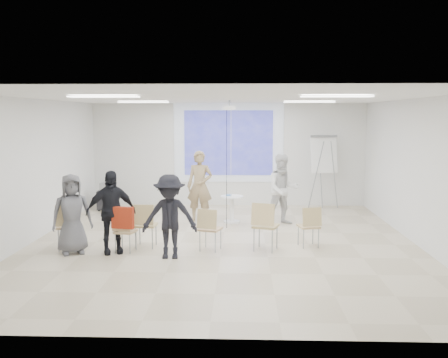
{
  "coord_description": "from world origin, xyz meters",
  "views": [
    {
      "loc": [
        0.39,
        -10.15,
        2.65
      ],
      "look_at": [
        0.0,
        0.8,
        1.25
      ],
      "focal_mm": 40.0,
      "sensor_mm": 36.0,
      "label": 1
    }
  ],
  "objects_px": {
    "pedestal_table": "(232,207)",
    "av_cart": "(107,197)",
    "player_left": "(200,181)",
    "audience_mid": "(170,211)",
    "chair_left_inner": "(145,222)",
    "audience_outer": "(72,209)",
    "flipchart_easel": "(324,155)",
    "chair_right_far": "(310,223)",
    "chair_far_left": "(68,223)",
    "chair_left_mid": "(124,229)",
    "audience_left": "(111,206)",
    "chair_center": "(209,226)",
    "chair_right_inner": "(265,222)",
    "laptop": "(146,223)",
    "player_right": "(283,186)"
  },
  "relations": [
    {
      "from": "flipchart_easel",
      "to": "pedestal_table",
      "type": "bearing_deg",
      "value": -154.95
    },
    {
      "from": "player_left",
      "to": "chair_left_inner",
      "type": "bearing_deg",
      "value": -101.05
    },
    {
      "from": "laptop",
      "to": "av_cart",
      "type": "xyz_separation_m",
      "value": [
        -1.85,
        3.89,
        -0.12
      ]
    },
    {
      "from": "chair_far_left",
      "to": "audience_mid",
      "type": "distance_m",
      "value": 2.16
    },
    {
      "from": "chair_right_inner",
      "to": "audience_left",
      "type": "relative_size",
      "value": 0.53
    },
    {
      "from": "av_cart",
      "to": "flipchart_easel",
      "type": "bearing_deg",
      "value": -0.11
    },
    {
      "from": "player_right",
      "to": "chair_left_mid",
      "type": "relative_size",
      "value": 2.39
    },
    {
      "from": "flipchart_easel",
      "to": "chair_left_inner",
      "type": "bearing_deg",
      "value": -146.47
    },
    {
      "from": "audience_mid",
      "to": "chair_left_inner",
      "type": "bearing_deg",
      "value": 128.23
    },
    {
      "from": "chair_right_inner",
      "to": "chair_left_inner",
      "type": "bearing_deg",
      "value": -165.73
    },
    {
      "from": "chair_center",
      "to": "chair_right_inner",
      "type": "distance_m",
      "value": 1.09
    },
    {
      "from": "chair_left_inner",
      "to": "audience_outer",
      "type": "xyz_separation_m",
      "value": [
        -1.32,
        -0.44,
        0.33
      ]
    },
    {
      "from": "chair_right_inner",
      "to": "audience_mid",
      "type": "height_order",
      "value": "audience_mid"
    },
    {
      "from": "chair_left_mid",
      "to": "chair_center",
      "type": "distance_m",
      "value": 1.65
    },
    {
      "from": "pedestal_table",
      "to": "audience_left",
      "type": "bearing_deg",
      "value": -128.64
    },
    {
      "from": "pedestal_table",
      "to": "av_cart",
      "type": "distance_m",
      "value": 3.86
    },
    {
      "from": "player_left",
      "to": "chair_center",
      "type": "bearing_deg",
      "value": -73.8
    },
    {
      "from": "player_right",
      "to": "laptop",
      "type": "relative_size",
      "value": 5.78
    },
    {
      "from": "pedestal_table",
      "to": "player_left",
      "type": "xyz_separation_m",
      "value": [
        -0.81,
        0.17,
        0.62
      ]
    },
    {
      "from": "player_right",
      "to": "chair_left_inner",
      "type": "relative_size",
      "value": 2.12
    },
    {
      "from": "av_cart",
      "to": "pedestal_table",
      "type": "bearing_deg",
      "value": -27.64
    },
    {
      "from": "flipchart_easel",
      "to": "audience_outer",
      "type": "bearing_deg",
      "value": -151.43
    },
    {
      "from": "chair_left_mid",
      "to": "chair_left_inner",
      "type": "bearing_deg",
      "value": 58.25
    },
    {
      "from": "chair_right_inner",
      "to": "audience_mid",
      "type": "relative_size",
      "value": 0.55
    },
    {
      "from": "laptop",
      "to": "player_right",
      "type": "bearing_deg",
      "value": -140.08
    },
    {
      "from": "chair_center",
      "to": "flipchart_easel",
      "type": "distance_m",
      "value": 5.57
    },
    {
      "from": "chair_right_far",
      "to": "audience_outer",
      "type": "bearing_deg",
      "value": 174.43
    },
    {
      "from": "laptop",
      "to": "chair_left_mid",
      "type": "bearing_deg",
      "value": 56.02
    },
    {
      "from": "chair_left_inner",
      "to": "chair_right_inner",
      "type": "bearing_deg",
      "value": -1.08
    },
    {
      "from": "laptop",
      "to": "flipchart_easel",
      "type": "height_order",
      "value": "flipchart_easel"
    },
    {
      "from": "chair_right_inner",
      "to": "av_cart",
      "type": "xyz_separation_m",
      "value": [
        -4.23,
        4.16,
        -0.22
      ]
    },
    {
      "from": "chair_right_far",
      "to": "flipchart_easel",
      "type": "relative_size",
      "value": 0.4
    },
    {
      "from": "chair_right_inner",
      "to": "flipchart_easel",
      "type": "distance_m",
      "value": 5.03
    },
    {
      "from": "player_left",
      "to": "chair_left_mid",
      "type": "bearing_deg",
      "value": -104.69
    },
    {
      "from": "pedestal_table",
      "to": "audience_mid",
      "type": "height_order",
      "value": "audience_mid"
    },
    {
      "from": "audience_mid",
      "to": "audience_outer",
      "type": "height_order",
      "value": "audience_mid"
    },
    {
      "from": "chair_left_inner",
      "to": "audience_left",
      "type": "bearing_deg",
      "value": -142.37
    },
    {
      "from": "av_cart",
      "to": "laptop",
      "type": "bearing_deg",
      "value": -68.61
    },
    {
      "from": "audience_outer",
      "to": "flipchart_easel",
      "type": "height_order",
      "value": "flipchart_easel"
    },
    {
      "from": "pedestal_table",
      "to": "laptop",
      "type": "bearing_deg",
      "value": -125.84
    },
    {
      "from": "player_left",
      "to": "audience_mid",
      "type": "relative_size",
      "value": 1.13
    },
    {
      "from": "chair_right_inner",
      "to": "av_cart",
      "type": "bearing_deg",
      "value": 153.82
    },
    {
      "from": "player_right",
      "to": "chair_right_far",
      "type": "distance_m",
      "value": 2.24
    },
    {
      "from": "audience_mid",
      "to": "av_cart",
      "type": "bearing_deg",
      "value": 114.71
    },
    {
      "from": "player_left",
      "to": "chair_right_far",
      "type": "relative_size",
      "value": 2.41
    },
    {
      "from": "chair_right_far",
      "to": "chair_far_left",
      "type": "bearing_deg",
      "value": 171.68
    },
    {
      "from": "laptop",
      "to": "av_cart",
      "type": "bearing_deg",
      "value": -61.66
    },
    {
      "from": "chair_right_far",
      "to": "laptop",
      "type": "xyz_separation_m",
      "value": [
        -3.31,
        -0.05,
        -0.01
      ]
    },
    {
      "from": "chair_center",
      "to": "audience_outer",
      "type": "distance_m",
      "value": 2.66
    },
    {
      "from": "chair_left_mid",
      "to": "flipchart_easel",
      "type": "bearing_deg",
      "value": 57.72
    }
  ]
}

